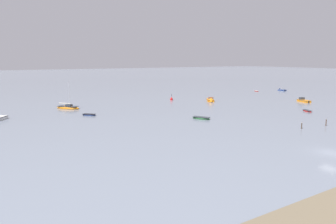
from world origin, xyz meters
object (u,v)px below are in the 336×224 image
(rowboat_moored_2, at_px, (201,118))
(motorboat_moored_4, at_px, (281,90))
(rowboat_moored_1, at_px, (256,91))
(mooring_post_right, at_px, (326,122))
(channel_buoy, at_px, (171,99))
(rowboat_moored_4, at_px, (89,115))
(mooring_post_left, at_px, (302,126))
(rowboat_moored_6, at_px, (307,111))
(sailboat_moored_0, at_px, (68,108))
(motorboat_moored_3, at_px, (211,101))
(motorboat_moored_1, at_px, (302,101))

(rowboat_moored_2, height_order, motorboat_moored_4, motorboat_moored_4)
(rowboat_moored_1, bearing_deg, rowboat_moored_2, -41.50)
(rowboat_moored_2, xyz_separation_m, mooring_post_right, (17.88, -19.88, 0.53))
(motorboat_moored_4, xyz_separation_m, channel_buoy, (-58.84, -1.46, 0.25))
(rowboat_moored_1, relative_size, rowboat_moored_2, 0.69)
(rowboat_moored_1, relative_size, mooring_post_right, 1.87)
(rowboat_moored_4, relative_size, mooring_post_left, 2.31)
(rowboat_moored_4, height_order, mooring_post_left, mooring_post_left)
(rowboat_moored_6, bearing_deg, sailboat_moored_0, 77.44)
(rowboat_moored_4, bearing_deg, channel_buoy, 67.45)
(mooring_post_left, bearing_deg, motorboat_moored_3, 76.32)
(rowboat_moored_1, height_order, rowboat_moored_2, rowboat_moored_2)
(rowboat_moored_6, distance_m, mooring_post_left, 23.08)
(sailboat_moored_0, distance_m, rowboat_moored_1, 81.90)
(mooring_post_left, bearing_deg, mooring_post_right, -8.23)
(rowboat_moored_6, distance_m, channel_buoy, 43.03)
(rowboat_moored_6, height_order, mooring_post_left, mooring_post_left)
(rowboat_moored_4, relative_size, rowboat_moored_6, 0.92)
(rowboat_moored_6, xyz_separation_m, mooring_post_right, (-12.80, -13.04, 0.56))
(motorboat_moored_1, relative_size, channel_buoy, 2.57)
(rowboat_moored_1, height_order, motorboat_moored_4, motorboat_moored_4)
(motorboat_moored_1, height_order, motorboat_moored_3, motorboat_moored_3)
(rowboat_moored_1, distance_m, motorboat_moored_3, 40.54)
(rowboat_moored_4, xyz_separation_m, mooring_post_right, (39.07, -38.18, 0.56))
(rowboat_moored_1, relative_size, channel_buoy, 1.35)
(sailboat_moored_0, bearing_deg, rowboat_moored_1, 52.01)
(motorboat_moored_1, relative_size, rowboat_moored_4, 1.75)
(rowboat_moored_6, bearing_deg, rowboat_moored_4, 87.26)
(rowboat_moored_1, xyz_separation_m, motorboat_moored_4, (11.99, -3.35, 0.08))
(rowboat_moored_1, xyz_separation_m, mooring_post_right, (-40.82, -56.54, 0.59))
(rowboat_moored_4, distance_m, mooring_post_left, 49.19)
(rowboat_moored_2, distance_m, mooring_post_left, 21.86)
(sailboat_moored_0, relative_size, mooring_post_right, 4.75)
(sailboat_moored_0, height_order, mooring_post_right, sailboat_moored_0)
(rowboat_moored_1, distance_m, channel_buoy, 47.09)
(mooring_post_left, bearing_deg, channel_buoy, 89.05)
(rowboat_moored_1, xyz_separation_m, rowboat_moored_6, (-28.01, -43.49, 0.02))
(motorboat_moored_3, height_order, rowboat_moored_6, motorboat_moored_3)
(sailboat_moored_0, height_order, rowboat_moored_6, sailboat_moored_0)
(sailboat_moored_0, relative_size, channel_buoy, 3.42)
(motorboat_moored_3, bearing_deg, sailboat_moored_0, -68.74)
(rowboat_moored_4, relative_size, mooring_post_right, 2.04)
(rowboat_moored_2, distance_m, rowboat_moored_6, 31.44)
(sailboat_moored_0, xyz_separation_m, mooring_post_left, (34.06, -50.63, 0.29))
(sailboat_moored_0, bearing_deg, channel_buoy, 48.75)
(mooring_post_right, bearing_deg, rowboat_moored_1, 54.17)
(motorboat_moored_3, height_order, mooring_post_left, motorboat_moored_3)
(rowboat_moored_1, xyz_separation_m, rowboat_moored_4, (-79.89, -18.36, 0.03))
(sailboat_moored_0, xyz_separation_m, rowboat_moored_4, (1.87, -13.44, -0.19))
(rowboat_moored_1, bearing_deg, rowboat_moored_6, -16.27)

